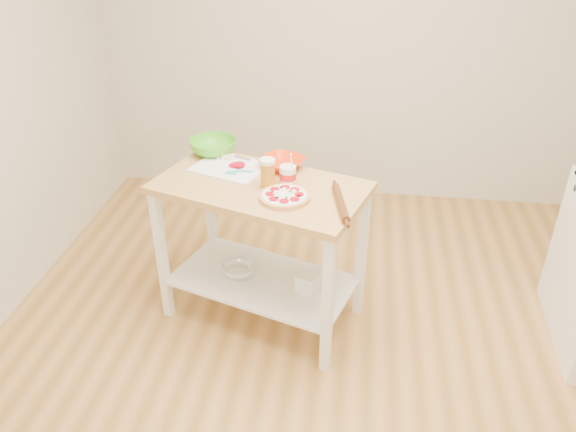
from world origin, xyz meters
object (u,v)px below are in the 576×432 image
Objects in this scene: beer_pint at (268,173)px; shelf_bin at (308,282)px; spatula at (238,172)px; green_bowl at (213,147)px; orange_bowl at (282,163)px; yogurt_tub at (288,175)px; shelf_glass_bowl at (239,269)px; cutting_board at (230,167)px; knife at (225,155)px; rolling_pin at (341,203)px; pizza at (285,196)px; prep_island at (261,224)px.

beer_pint reaches higher than shelf_bin.
green_bowl is at bearing 127.25° from spatula.
orange_bowl is 1.26× the size of yogurt_tub.
beer_pint is at bearing -17.01° from shelf_glass_bowl.
cutting_board is 0.34m from beer_pint.
knife is at bearing 133.04° from cutting_board.
yogurt_tub is at bearing -17.06° from spatula.
shelf_bin is at bearing -24.48° from spatula.
shelf_glass_bowl is (-0.24, -0.19, -0.64)m from orange_bowl.
green_bowl is (-0.15, 0.19, 0.04)m from cutting_board.
shelf_bin is (0.49, -0.26, -0.59)m from cutting_board.
beer_pint reaches higher than rolling_pin.
shelf_bin is (-0.17, 0.11, -0.60)m from rolling_pin.
beer_pint reaches higher than spatula.
shelf_glass_bowl is at bearing -47.13° from knife.
pizza is 0.63m from knife.
spatula is 0.26m from orange_bowl.
cutting_board is 1.96× the size of orange_bowl.
cutting_board is 2.89× the size of beer_pint.
pizza is at bearing -151.55° from shelf_bin.
green_bowl is at bearing 147.22° from cutting_board.
cutting_board is 3.18× the size of spatula.
spatula is at bearing -153.45° from orange_bowl.
yogurt_tub is 0.55× the size of rolling_pin.
prep_island is at bearing -13.18° from shelf_glass_bowl.
shelf_glass_bowl is at bearing 165.39° from shelf_bin.
shelf_bin is at bearing -35.26° from green_bowl.
pizza is 1.26× the size of shelf_glass_bowl.
spatula is 0.24m from beer_pint.
beer_pint is (-0.04, -0.25, 0.05)m from orange_bowl.
prep_island is 0.34m from pizza.
beer_pint is (0.26, -0.21, 0.08)m from cutting_board.
pizza is 0.94× the size of green_bowl.
beer_pint is (0.19, -0.13, 0.07)m from spatula.
prep_island is 7.72× the size of beer_pint.
yogurt_tub is (0.10, 0.05, -0.03)m from beer_pint.
shelf_glass_bowl is (-0.01, -0.07, -0.62)m from spatula.
spatula is 0.77× the size of yogurt_tub.
shelf_glass_bowl is at bearing -97.29° from spatula.
beer_pint reaches higher than pizza.
orange_bowl is at bearing 80.26° from beer_pint.
green_bowl reaches higher than shelf_bin.
rolling_pin is at bearing -20.23° from shelf_glass_bowl.
shelf_bin is (0.42, -0.18, -0.60)m from spatula.
spatula is 0.57× the size of knife.
shelf_glass_bowl is (0.06, -0.15, -0.61)m from cutting_board.
rolling_pin is (0.30, -0.21, -0.03)m from yogurt_tub.
cutting_board is (-0.36, 0.33, -0.01)m from pizza.
knife reaches higher than spatula.
green_bowl is 0.98m from rolling_pin.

